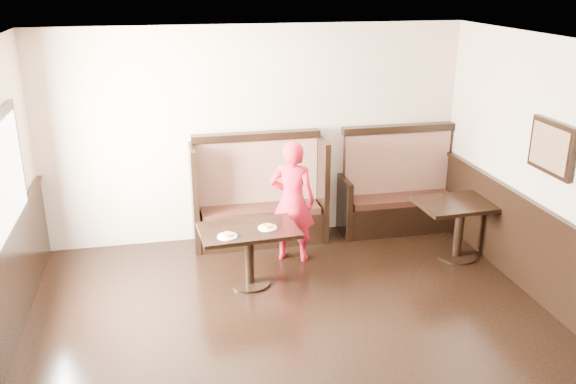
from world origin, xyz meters
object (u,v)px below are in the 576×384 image
object	(u,v)px
booth_neighbor	(398,196)
table_main	(249,242)
table_neighbor	(460,216)
booth_main	(259,203)
child	(292,201)

from	to	relation	value
booth_neighbor	table_main	size ratio (longest dim) A/B	1.46
table_main	table_neighbor	xyz separation A→B (m)	(2.66, 0.16, 0.03)
booth_main	table_main	xyz separation A→B (m)	(-0.32, -1.21, 0.01)
table_main	child	distance (m)	0.86
table_main	table_neighbor	distance (m)	2.67
child	table_main	bearing A→B (deg)	64.03
table_main	booth_neighbor	bearing A→B (deg)	24.18
booth_neighbor	child	xyz separation A→B (m)	(-1.64, -0.66, 0.29)
table_main	child	world-z (taller)	child
table_main	child	bearing A→B (deg)	37.57
booth_main	table_main	distance (m)	1.25
booth_main	table_neighbor	world-z (taller)	booth_main
booth_main	table_neighbor	distance (m)	2.57
booth_main	booth_neighbor	bearing A→B (deg)	-0.05
booth_main	booth_neighbor	xyz separation A→B (m)	(1.95, -0.00, -0.05)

